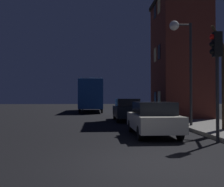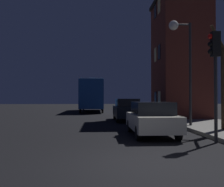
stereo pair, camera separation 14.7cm
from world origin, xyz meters
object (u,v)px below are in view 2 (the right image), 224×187
bus (92,93)px  car_near_lane (152,118)px  car_mid_lane (127,109)px  traffic_light (215,63)px  streetlamp (181,46)px  bare_tree (224,82)px

bus → car_near_lane: (2.95, -19.20, -1.44)m
car_near_lane → car_mid_lane: bearing=92.1°
car_mid_lane → traffic_light: bearing=-76.2°
streetlamp → bare_tree: size_ratio=1.16×
bus → car_mid_lane: size_ratio=2.30×
traffic_light → car_near_lane: 3.41m
car_near_lane → streetlamp: bearing=48.8°
traffic_light → bare_tree: bearing=56.3°
bare_tree → car_mid_lane: size_ratio=1.16×
bare_tree → traffic_light: bearing=-123.7°
bare_tree → bus: 19.68m
bus → car_mid_lane: bus is taller
streetlamp → bus: (-5.10, 16.75, -2.20)m
bus → bare_tree: bearing=-70.7°
bus → car_mid_lane: 12.63m
bare_tree → car_mid_lane: (-3.81, 6.31, -1.54)m
streetlamp → car_near_lane: size_ratio=1.46×
traffic_light → bare_tree: bare_tree is taller
traffic_light → car_mid_lane: bearing=103.8°
traffic_light → streetlamp: bearing=86.8°
bus → car_near_lane: bus is taller
streetlamp → car_near_lane: bearing=-131.2°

